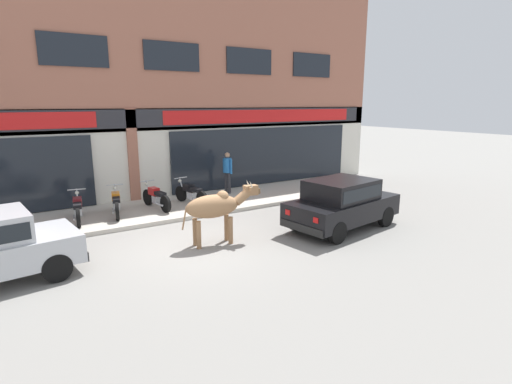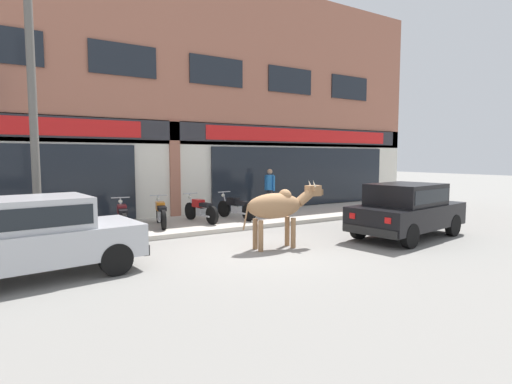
% 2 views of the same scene
% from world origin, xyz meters
% --- Properties ---
extents(ground_plane, '(90.00, 90.00, 0.00)m').
position_xyz_m(ground_plane, '(0.00, 0.00, 0.00)').
color(ground_plane, gray).
extents(sidewalk, '(19.00, 3.08, 0.13)m').
position_xyz_m(sidewalk, '(0.00, 3.74, 0.07)').
color(sidewalk, '#B7AFA3').
rests_on(sidewalk, ground).
extents(shop_building, '(23.00, 1.40, 8.70)m').
position_xyz_m(shop_building, '(-0.00, 5.54, 4.13)').
color(shop_building, '#9E604C').
rests_on(shop_building, ground).
extents(cow, '(2.15, 0.67, 1.61)m').
position_xyz_m(cow, '(0.54, -0.16, 1.01)').
color(cow, '#936B47').
rests_on(cow, ground).
extents(car_0, '(3.76, 2.10, 1.46)m').
position_xyz_m(car_0, '(4.19, -0.96, 0.81)').
color(car_0, black).
rests_on(car_0, ground).
extents(car_1, '(3.74, 2.00, 1.46)m').
position_xyz_m(car_1, '(-4.51, 0.16, 0.81)').
color(car_1, black).
rests_on(car_1, ground).
extents(motorcycle_0, '(0.59, 1.80, 0.88)m').
position_xyz_m(motorcycle_0, '(-2.22, 3.45, 0.52)').
color(motorcycle_0, black).
rests_on(motorcycle_0, sidewalk).
extents(motorcycle_1, '(0.65, 1.79, 0.88)m').
position_xyz_m(motorcycle_1, '(-1.08, 3.56, 0.52)').
color(motorcycle_1, black).
rests_on(motorcycle_1, sidewalk).
extents(motorcycle_2, '(0.54, 1.80, 0.88)m').
position_xyz_m(motorcycle_2, '(0.23, 3.64, 0.52)').
color(motorcycle_2, black).
rests_on(motorcycle_2, sidewalk).
extents(motorcycle_3, '(0.62, 1.79, 0.88)m').
position_xyz_m(motorcycle_3, '(1.45, 3.57, 0.52)').
color(motorcycle_3, black).
rests_on(motorcycle_3, sidewalk).
extents(pedestrian, '(0.32, 0.49, 1.60)m').
position_xyz_m(pedestrian, '(3.37, 4.44, 1.11)').
color(pedestrian, '#2D2D33').
rests_on(pedestrian, sidewalk).
extents(utility_pole, '(0.18, 0.18, 6.09)m').
position_xyz_m(utility_pole, '(-4.32, 2.50, 3.18)').
color(utility_pole, '#595651').
rests_on(utility_pole, sidewalk).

